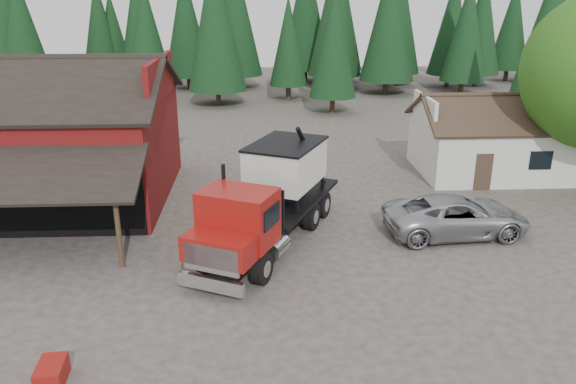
{
  "coord_description": "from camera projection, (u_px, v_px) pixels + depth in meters",
  "views": [
    {
      "loc": [
        -0.17,
        -17.54,
        10.1
      ],
      "look_at": [
        0.96,
        5.23,
        1.8
      ],
      "focal_mm": 35.0,
      "sensor_mm": 36.0,
      "label": 1
    }
  ],
  "objects": [
    {
      "name": "red_barn",
      "position": [
        43.0,
        147.0,
        27.79
      ],
      "size": [
        12.8,
        13.63,
        7.18
      ],
      "color": "maroon",
      "rests_on": "ground"
    },
    {
      "name": "silver_car",
      "position": [
        456.0,
        216.0,
        24.2
      ],
      "size": [
        6.4,
        3.34,
        1.72
      ],
      "primitive_type": "imported",
      "rotation": [
        0.0,
        0.0,
        1.65
      ],
      "color": "#A8A9AF",
      "rests_on": "ground"
    },
    {
      "name": "ground",
      "position": [
        268.0,
        290.0,
        19.93
      ],
      "size": [
        120.0,
        120.0,
        0.0
      ],
      "primitive_type": "plane",
      "color": "#413733",
      "rests_on": "ground"
    },
    {
      "name": "feed_truck",
      "position": [
        270.0,
        195.0,
        22.99
      ],
      "size": [
        6.65,
        10.21,
        4.53
      ],
      "rotation": [
        0.0,
        0.0,
        -0.44
      ],
      "color": "black",
      "rests_on": "ground"
    },
    {
      "name": "near_pine_c",
      "position": [
        548.0,
        33.0,
        43.0
      ],
      "size": [
        4.84,
        4.84,
        12.4
      ],
      "color": "#382619",
      "rests_on": "ground"
    },
    {
      "name": "farmhouse",
      "position": [
        491.0,
        144.0,
        32.16
      ],
      "size": [
        8.6,
        6.42,
        4.65
      ],
      "color": "silver",
      "rests_on": "ground"
    },
    {
      "name": "equip_box",
      "position": [
        52.0,
        373.0,
        15.16
      ],
      "size": [
        0.79,
        1.15,
        0.6
      ],
      "primitive_type": "cube",
      "rotation": [
        0.0,
        0.0,
        0.08
      ],
      "color": "maroon",
      "rests_on": "ground"
    },
    {
      "name": "near_pine_d",
      "position": [
        215.0,
        21.0,
        49.12
      ],
      "size": [
        5.28,
        5.28,
        13.4
      ],
      "color": "#382619",
      "rests_on": "ground"
    },
    {
      "name": "near_pine_b",
      "position": [
        334.0,
        42.0,
        46.35
      ],
      "size": [
        3.96,
        3.96,
        10.4
      ],
      "color": "#382619",
      "rests_on": "ground"
    },
    {
      "name": "conifer_backdrop",
      "position": [
        262.0,
        90.0,
        59.35
      ],
      "size": [
        76.0,
        16.0,
        16.0
      ],
      "primitive_type": null,
      "color": "black",
      "rests_on": "ground"
    }
  ]
}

